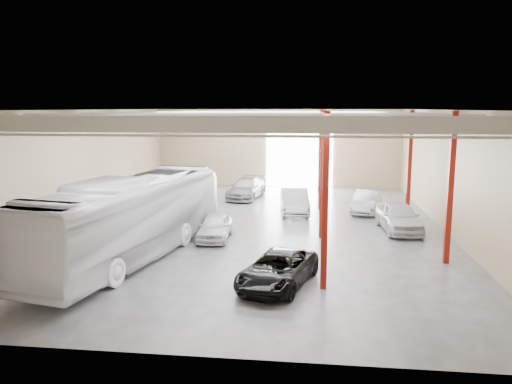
% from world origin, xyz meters
% --- Properties ---
extents(depot_shell, '(22.12, 32.12, 7.06)m').
position_xyz_m(depot_shell, '(0.13, 0.48, 4.98)').
color(depot_shell, '#3F3F44').
rests_on(depot_shell, ground).
extents(coach_bus, '(5.84, 14.42, 3.91)m').
position_xyz_m(coach_bus, '(-5.27, -6.91, 1.96)').
color(coach_bus, white).
rests_on(coach_bus, ground).
extents(black_sedan, '(3.52, 5.33, 1.36)m').
position_xyz_m(black_sedan, '(1.97, -9.90, 0.68)').
color(black_sedan, black).
rests_on(black_sedan, ground).
extents(car_row_a, '(1.77, 4.08, 1.37)m').
position_xyz_m(car_row_a, '(-2.00, -3.00, 0.69)').
color(car_row_a, silver).
rests_on(car_row_a, ground).
extents(car_row_b, '(2.33, 5.27, 1.68)m').
position_xyz_m(car_row_b, '(2.03, 4.50, 0.84)').
color(car_row_b, '#B9BABF').
rests_on(car_row_b, ground).
extents(car_row_c, '(2.97, 5.69, 1.58)m').
position_xyz_m(car_row_c, '(-2.00, 9.70, 0.79)').
color(car_row_c, slate).
rests_on(car_row_c, ground).
extents(car_right_near, '(2.64, 4.75, 1.48)m').
position_xyz_m(car_right_near, '(6.99, 5.20, 0.74)').
color(car_right_near, '#ABABB0').
rests_on(car_right_near, ground).
extents(car_right_far, '(2.44, 5.12, 1.69)m').
position_xyz_m(car_right_far, '(8.30, 0.00, 0.85)').
color(car_right_far, silver).
rests_on(car_right_far, ground).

